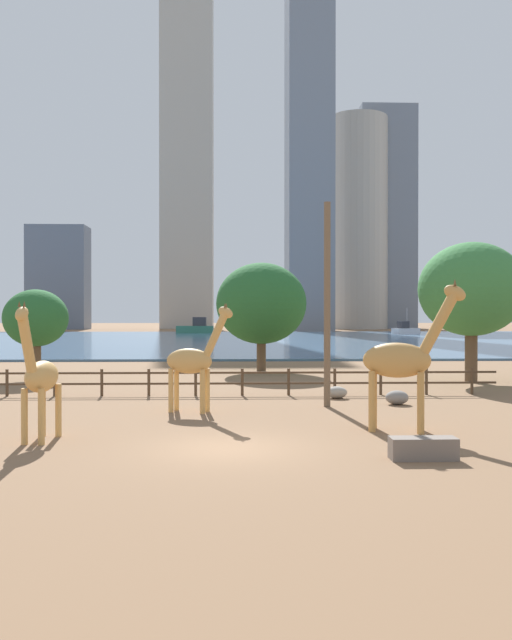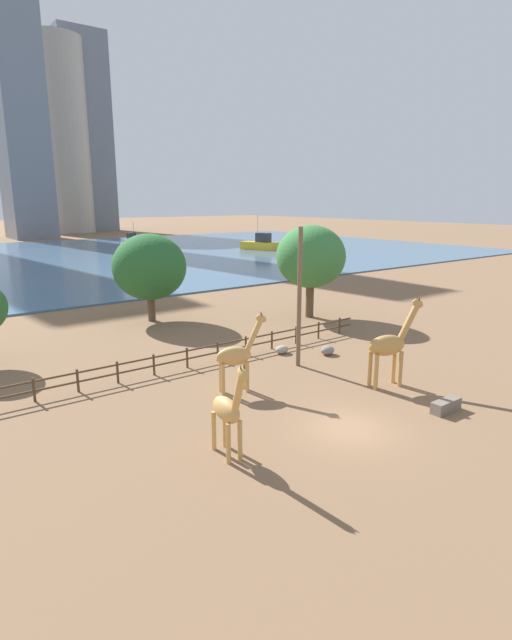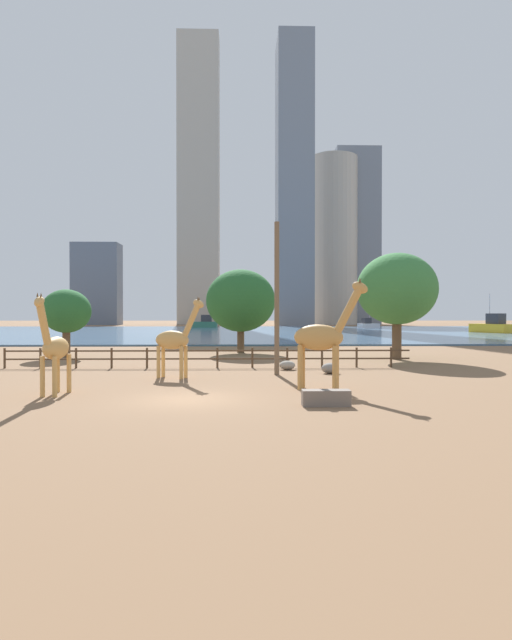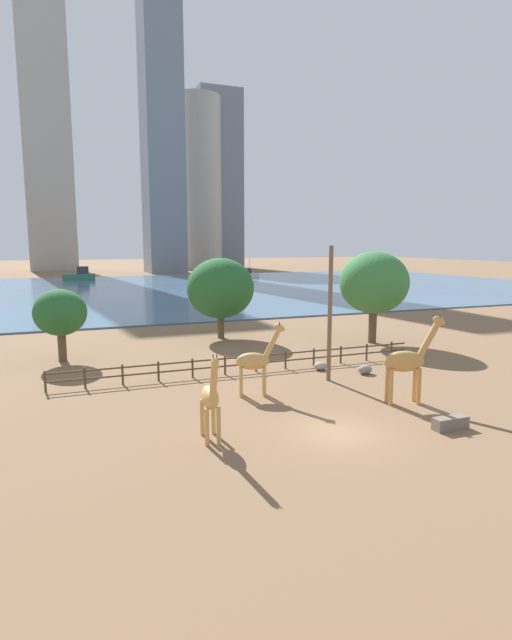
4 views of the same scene
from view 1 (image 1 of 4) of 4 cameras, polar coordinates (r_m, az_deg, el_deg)
ground_plane at (r=98.30m, az=-1.99°, el=-1.80°), size 400.00×400.00×0.00m
harbor_water at (r=95.30m, az=-1.99°, el=-1.82°), size 180.00×86.00×0.20m
giraffe_tall at (r=21.49m, az=13.26°, el=-3.57°), size 3.45×1.61×5.09m
giraffe_companion at (r=25.20m, az=-5.78°, el=-3.73°), size 2.92×1.45×4.40m
giraffe_young at (r=20.44m, az=-19.16°, el=-4.90°), size 0.95×2.71×4.32m
utility_pole at (r=26.67m, az=6.53°, el=1.42°), size 0.28×0.28×8.71m
boulder_near_fence at (r=29.58m, az=7.38°, el=-6.58°), size 0.99×0.75×0.57m
boulder_by_pole at (r=28.05m, az=12.77°, el=-6.93°), size 1.00×0.82×0.61m
feeding_trough at (r=17.78m, az=15.04°, el=-11.27°), size 1.80×0.60×0.60m
enclosure_fence at (r=30.39m, az=-2.78°, el=-5.48°), size 26.12×0.14×1.30m
tree_left_large at (r=43.19m, az=0.49°, el=1.51°), size 6.26×6.26×7.53m
tree_center_broad at (r=40.41m, az=-19.49°, el=0.12°), size 3.89×3.89×5.47m
tree_right_tall at (r=38.60m, az=19.09°, el=2.65°), size 6.10×6.10×8.17m
boat_sailboat at (r=126.16m, az=-5.51°, el=-0.71°), size 7.46×2.87×3.25m
boat_tug at (r=123.06m, az=13.49°, el=-0.87°), size 5.94×4.51×5.09m
skyline_tower_needle at (r=178.94m, az=9.24°, el=8.66°), size 16.79×16.79×58.81m
skyline_block_central at (r=177.45m, az=-17.61°, el=3.70°), size 15.67×8.60×27.91m
skyline_tower_glass at (r=160.49m, az=4.84°, el=15.19°), size 10.93×15.23×89.33m
skyline_block_left at (r=187.13m, az=-6.32°, el=15.48°), size 14.95×9.03×104.69m
skyline_block_right at (r=187.66m, az=11.58°, el=8.93°), size 15.76×15.99×63.06m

